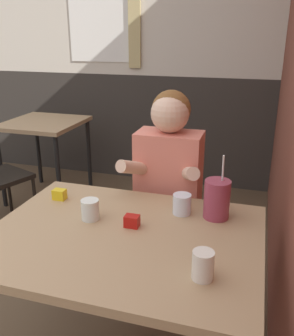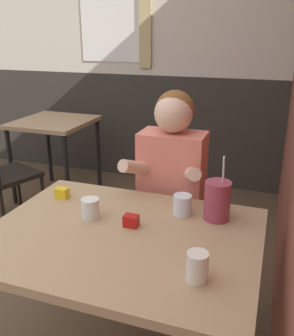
{
  "view_description": "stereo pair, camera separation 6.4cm",
  "coord_description": "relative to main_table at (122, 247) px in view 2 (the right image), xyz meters",
  "views": [
    {
      "loc": [
        1.28,
        -0.85,
        1.51
      ],
      "look_at": [
        0.86,
        0.55,
        0.98
      ],
      "focal_mm": 40.0,
      "sensor_mm": 36.0,
      "label": 1
    },
    {
      "loc": [
        1.35,
        -0.83,
        1.51
      ],
      "look_at": [
        0.86,
        0.55,
        0.98
      ],
      "focal_mm": 40.0,
      "sensor_mm": 36.0,
      "label": 2
    }
  ],
  "objects": [
    {
      "name": "condiment_ketchup",
      "position": [
        0.02,
        0.07,
        0.09
      ],
      "size": [
        0.06,
        0.04,
        0.05
      ],
      "color": "#B7140F",
      "rests_on": "main_table"
    },
    {
      "name": "cocktail_pitcher",
      "position": [
        0.34,
        0.25,
        0.15
      ],
      "size": [
        0.11,
        0.11,
        0.29
      ],
      "color": "#99384C",
      "rests_on": "main_table"
    },
    {
      "name": "glass_center",
      "position": [
        -0.18,
        0.08,
        0.11
      ],
      "size": [
        0.08,
        0.08,
        0.09
      ],
      "color": "silver",
      "rests_on": "main_table"
    },
    {
      "name": "glass_far_side",
      "position": [
        0.35,
        -0.2,
        0.11
      ],
      "size": [
        0.07,
        0.07,
        0.1
      ],
      "color": "silver",
      "rests_on": "main_table"
    },
    {
      "name": "glass_near_pitcher",
      "position": [
        0.19,
        0.24,
        0.11
      ],
      "size": [
        0.08,
        0.08,
        0.09
      ],
      "color": "silver",
      "rests_on": "main_table"
    },
    {
      "name": "back_wall",
      "position": [
        -0.82,
        2.44,
        0.67
      ],
      "size": [
        5.89,
        0.09,
        2.7
      ],
      "color": "beige",
      "rests_on": "ground_plane"
    },
    {
      "name": "main_table",
      "position": [
        0.0,
        0.0,
        0.0
      ],
      "size": [
        1.09,
        0.84,
        0.75
      ],
      "color": "tan",
      "rests_on": "ground_plane"
    },
    {
      "name": "background_table",
      "position": [
        -1.39,
        1.68,
        -0.04
      ],
      "size": [
        0.66,
        0.68,
        0.75
      ],
      "color": "tan",
      "rests_on": "ground_plane"
    },
    {
      "name": "person_seated",
      "position": [
        0.05,
        0.58,
        -0.04
      ],
      "size": [
        0.42,
        0.4,
        1.24
      ],
      "color": "#EA7F6B",
      "rests_on": "ground_plane"
    },
    {
      "name": "condiment_mustard",
      "position": [
        -0.41,
        0.22,
        0.09
      ],
      "size": [
        0.06,
        0.04,
        0.05
      ],
      "color": "yellow",
      "rests_on": "main_table"
    }
  ]
}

